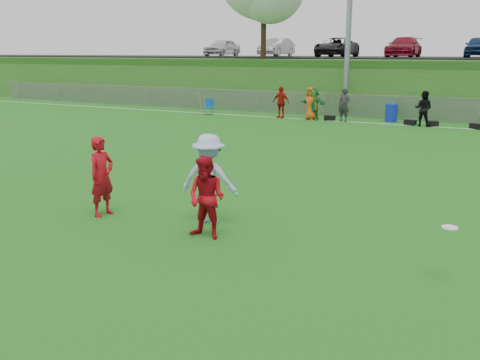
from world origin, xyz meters
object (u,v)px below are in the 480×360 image
Objects in this scene: player_red_left at (102,176)px; frisbee at (450,228)px; player_red_center at (207,198)px; recycling_bin at (391,113)px; player_blue at (209,179)px.

player_red_left is 7.14× the size of frisbee.
player_red_left is 2.80m from player_red_center.
recycling_bin is at bearing 103.77° from frisbee.
player_red_center is at bearing 178.85° from frisbee.
player_blue reaches higher than player_red_left.
player_red_left is 19.31m from recycling_bin.
player_red_left is at bearing 177.30° from frisbee.
player_red_center is 0.96m from player_blue.
player_red_center is 19.42m from recycling_bin.
player_red_center is 1.76× the size of recycling_bin.
player_blue is at bearing 119.04° from player_red_center.
recycling_bin is at bearing -98.95° from player_blue.
frisbee is (7.16, -0.34, 0.02)m from player_red_left.
player_red_left is 2.43m from player_blue.
recycling_bin is (2.39, 19.16, -0.42)m from player_red_left.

